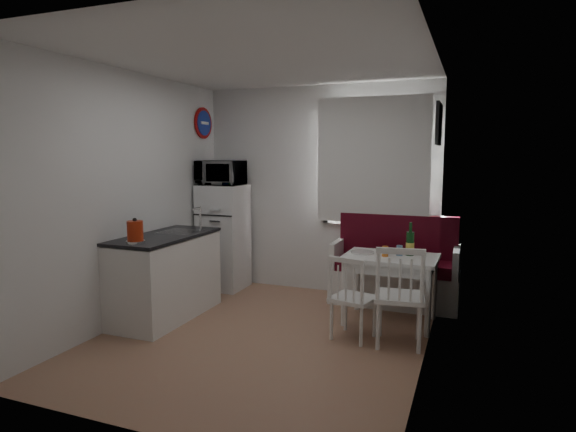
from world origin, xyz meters
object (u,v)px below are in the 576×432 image
bench (394,275)px  microwave (221,173)px  wine_bottle (410,239)px  fridge (224,237)px  dining_table (390,263)px  chair_right (398,286)px  kitchen_counter (166,276)px  chair_left (352,289)px  kettle (135,231)px

bench → microwave: 2.49m
microwave → wine_bottle: (2.43, -0.40, -0.63)m
fridge → dining_table: bearing=-13.7°
wine_bottle → microwave: bearing=170.7°
dining_table → chair_right: 0.69m
kitchen_counter → microwave: microwave is taller
bench → microwave: size_ratio=2.56×
dining_table → microwave: bearing=168.8°
chair_right → wine_bottle: bearing=82.6°
kitchen_counter → microwave: size_ratio=2.33×
chair_right → microwave: 2.85m
chair_right → fridge: 2.72m
kitchen_counter → fridge: fridge is taller
chair_left → chair_right: (0.43, -0.01, 0.08)m
bench → chair_left: 1.34m
bench → chair_left: bench is taller
microwave → wine_bottle: size_ratio=1.64×
dining_table → chair_left: chair_left is taller
chair_left → chair_right: bearing=11.1°
dining_table → kettle: size_ratio=4.00×
microwave → kettle: microwave is taller
chair_right → fridge: size_ratio=0.37×
kettle → wine_bottle: 2.75m
chair_right → microwave: (-2.43, 1.17, 0.93)m
kitchen_counter → chair_left: kitchen_counter is taller
kitchen_counter → wine_bottle: (2.45, 0.80, 0.43)m
chair_left → chair_right: 0.44m
chair_right → kettle: size_ratio=2.11×
chair_left → kettle: size_ratio=1.88×
kitchen_counter → chair_right: 2.45m
kitchen_counter → bench: 2.60m
fridge → kitchen_counter: bearing=-90.9°
kitchen_counter → kettle: size_ratio=5.51×
bench → chair_right: (0.23, -1.33, 0.24)m
bench → dining_table: 0.72m
bench → wine_bottle: 0.81m
bench → wine_bottle: bearing=-67.4°
chair_left → fridge: (-2.00, 1.20, 0.18)m
fridge → kettle: bearing=-89.0°
dining_table → chair_left: bearing=-109.6°
kitchen_counter → kettle: 0.78m
chair_left → kitchen_counter: bearing=-165.9°
chair_left → fridge: 2.34m
fridge → microwave: 0.84m
kitchen_counter → dining_table: bearing=17.0°
fridge → wine_bottle: (2.43, -0.45, 0.20)m
chair_right → kettle: kettle is taller
kitchen_counter → chair_right: bearing=0.7°
kitchen_counter → chair_right: (2.45, 0.03, 0.13)m
chair_right → fridge: bearing=146.0°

